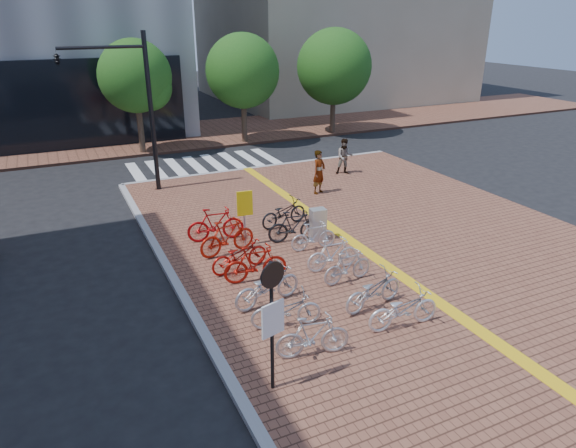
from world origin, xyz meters
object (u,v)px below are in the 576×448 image
bike_12 (294,226)px  traffic_light_pole (110,85)px  utility_box (318,225)px  bike_7 (403,309)px  bike_1 (286,310)px  bike_9 (348,267)px  bike_10 (333,254)px  notice_sign (272,312)px  bike_5 (227,237)px  pedestrian_a (319,172)px  bike_4 (239,255)px  bike_6 (216,224)px  bike_2 (267,286)px  bike_11 (313,236)px  pedestrian_b (345,156)px  bike_8 (373,290)px  bike_3 (255,264)px  yellow_sign (245,208)px  bike_0 (313,336)px  bike_13 (284,213)px

bike_12 → traffic_light_pole: bearing=38.9°
utility_box → bike_7: bearing=-96.3°
bike_1 → bike_9: size_ratio=1.09×
bike_10 → notice_sign: bearing=140.1°
bike_9 → notice_sign: notice_sign is taller
bike_5 → pedestrian_a: size_ratio=1.04×
bike_4 → bike_6: 2.39m
bike_1 → bike_7: 2.82m
bike_5 → bike_10: bike_5 is taller
bike_2 → pedestrian_a: 9.20m
bike_1 → bike_2: 1.16m
bike_7 → notice_sign: size_ratio=0.65×
bike_11 → pedestrian_b: bearing=-34.0°
bike_1 → pedestrian_b: (7.98, 10.49, 0.39)m
pedestrian_a → bike_8: bearing=-135.2°
bike_3 → pedestrian_b: bearing=-36.1°
bike_2 → yellow_sign: 3.82m
bike_5 → utility_box: bearing=-105.6°
bike_3 → bike_12: 3.00m
bike_4 → bike_10: bearing=-124.9°
bike_4 → pedestrian_b: (7.96, 7.22, 0.36)m
bike_2 → utility_box: (3.13, 3.05, 0.04)m
bike_6 → pedestrian_b: bearing=-50.9°
bike_0 → bike_9: size_ratio=1.06×
bike_5 → bike_8: bike_5 is taller
bike_0 → bike_13: size_ratio=0.90×
bike_1 → bike_3: bearing=7.5°
bike_6 → bike_12: 2.61m
bike_7 → pedestrian_b: size_ratio=1.12×
bike_5 → pedestrian_b: pedestrian_b is taller
bike_4 → bike_9: 3.19m
pedestrian_b → utility_box: (-4.84, -6.28, -0.28)m
bike_8 → pedestrian_a: (3.12, 8.67, 0.43)m
bike_4 → pedestrian_b: 10.75m
bike_11 → bike_4: bearing=100.8°
bike_0 → bike_4: (-0.02, 4.57, -0.02)m
bike_7 → bike_12: (-0.14, 5.69, 0.05)m
bike_3 → yellow_sign: bearing=-6.4°
bike_2 → bike_11: bearing=-58.0°
bike_4 → bike_12: bike_12 is taller
bike_1 → bike_8: size_ratio=0.93×
bike_1 → yellow_sign: yellow_sign is taller
pedestrian_a → traffic_light_pole: 9.01m
bike_2 → bike_5: size_ratio=1.02×
bike_1 → traffic_light_pole: traffic_light_pole is taller
pedestrian_a → notice_sign: size_ratio=0.64×
bike_5 → bike_10: size_ratio=1.15×
bike_8 → notice_sign: bearing=106.2°
bike_5 → traffic_light_pole: size_ratio=0.30×
bike_3 → pedestrian_b: (7.79, 8.05, 0.29)m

